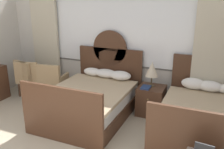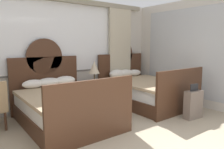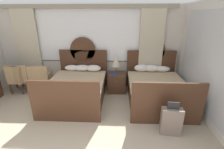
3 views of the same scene
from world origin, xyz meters
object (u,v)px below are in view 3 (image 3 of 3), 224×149
Objects in this scene: table_lamp_on_nightstand at (116,62)px; book_on_nightstand at (113,74)px; bed_near_window at (78,87)px; armchair_by_window_left at (40,77)px; armchair_by_window_right at (19,77)px; suitcase_on_floor at (171,121)px; armchair_by_window_centre at (18,77)px; nightstand_between_beds at (117,82)px; bed_near_mirror at (156,89)px.

book_on_nightstand is at bearing -116.64° from table_lamp_on_nightstand.
bed_near_window is 1.36m from armchair_by_window_left.
armchair_by_window_right is at bearing 179.85° from armchair_by_window_left.
suitcase_on_floor is (2.29, -1.42, -0.07)m from bed_near_window.
book_on_nightstand is at bearing 123.58° from suitcase_on_floor.
bed_near_window reaches higher than armchair_by_window_centre.
table_lamp_on_nightstand is at bearing 3.74° from armchair_by_window_centre.
armchair_by_window_right is (0.04, -0.00, 0.00)m from armchair_by_window_centre.
bed_near_window reaches higher than armchair_by_window_right.
suitcase_on_floor reaches higher than book_on_nightstand.
book_on_nightstand is 2.34m from armchair_by_window_left.
nightstand_between_beds is at bearing 3.00° from armchair_by_window_centre.
book_on_nightstand is at bearing 159.08° from bed_near_mirror.
table_lamp_on_nightstand is at bearing 3.79° from armchair_by_window_right.
bed_near_mirror is at bearing -5.59° from armchair_by_window_right.
bed_near_mirror is 1.46m from table_lamp_on_nightstand.
table_lamp_on_nightstand reaches higher than nightstand_between_beds.
bed_near_window is at bearing 148.31° from suitcase_on_floor.
bed_near_window reaches higher than suitcase_on_floor.
bed_near_mirror is (2.28, -0.00, -0.00)m from bed_near_window.
armchair_by_window_centre is (-4.30, 0.42, 0.13)m from bed_near_mirror.
bed_near_window is 1.00× the size of bed_near_mirror.
book_on_nightstand is 0.28× the size of armchair_by_window_centre.
bed_near_mirror is 4.28m from armchair_by_window_right.
armchair_by_window_left and armchair_by_window_centre have the same top height.
bed_near_window and bed_near_mirror have the same top height.
bed_near_mirror is at bearing -0.02° from bed_near_window.
table_lamp_on_nightstand is at bearing 4.92° from armchair_by_window_left.
bed_near_mirror reaches higher than book_on_nightstand.
book_on_nightstand is at bearing 1.05° from armchair_by_window_centre.
bed_near_mirror is 2.33× the size of armchair_by_window_centre.
nightstand_between_beds is at bearing 152.91° from bed_near_mirror.
bed_near_mirror is 3.48× the size of nightstand_between_beds.
bed_near_window reaches higher than table_lamp_on_nightstand.
nightstand_between_beds is 0.67× the size of armchair_by_window_left.
armchair_by_window_right reaches higher than book_on_nightstand.
table_lamp_on_nightstand is 3.18m from armchair_by_window_centre.
table_lamp_on_nightstand is (-1.16, 0.62, 0.62)m from bed_near_mirror.
table_lamp_on_nightstand is 2.08× the size of book_on_nightstand.
bed_near_window is at bearing 179.98° from bed_near_mirror.
nightstand_between_beds is at bearing -59.17° from table_lamp_on_nightstand.
nightstand_between_beds is 1.14× the size of table_lamp_on_nightstand.
book_on_nightstand is at bearing -131.83° from nightstand_between_beds.
suitcase_on_floor is at bearing -27.04° from armchair_by_window_left.
bed_near_mirror is 2.33× the size of armchair_by_window_left.
table_lamp_on_nightstand is 3.14m from armchair_by_window_right.
nightstand_between_beds is 2.37× the size of book_on_nightstand.
armchair_by_window_centre is 1.23× the size of suitcase_on_floor.
nightstand_between_beds is at bearing 48.17° from book_on_nightstand.
armchair_by_window_left is (-2.43, -0.17, 0.19)m from nightstand_between_beds.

